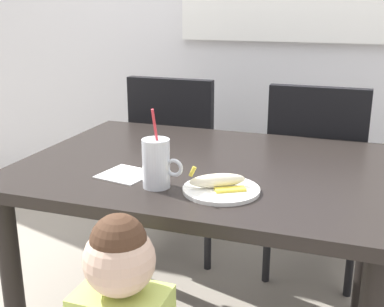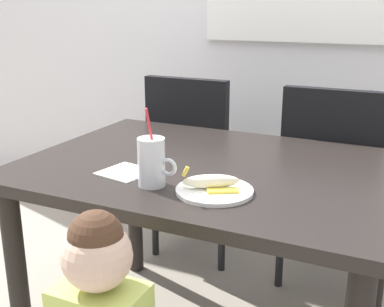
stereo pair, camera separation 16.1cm
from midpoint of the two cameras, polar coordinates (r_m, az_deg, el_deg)
dining_table at (r=1.74m, az=-0.83°, el=-4.48°), size 1.29×0.94×0.76m
dining_chair_left at (r=2.49m, az=-3.37°, el=-0.48°), size 0.44×0.45×0.96m
dining_chair_right at (r=2.31m, az=12.31°, el=-2.27°), size 0.44×0.45×0.96m
milk_cup at (r=1.48m, az=-7.28°, el=-1.51°), size 0.13×0.08×0.25m
snack_plate at (r=1.45m, az=0.24°, el=-4.31°), size 0.23×0.23×0.01m
peeled_banana at (r=1.44m, az=-0.12°, el=-3.29°), size 0.18×0.14×0.07m
paper_napkin at (r=1.61m, az=-10.62°, el=-2.47°), size 0.18×0.18×0.00m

